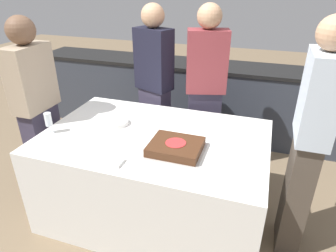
{
  "coord_description": "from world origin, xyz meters",
  "views": [
    {
      "loc": [
        0.76,
        -1.92,
        1.9
      ],
      "look_at": [
        0.11,
        0.0,
        0.87
      ],
      "focal_mm": 32.0,
      "sensor_mm": 36.0,
      "label": 1
    }
  ],
  "objects_px": {
    "plate_stack": "(117,122)",
    "person_seated_left": "(37,108)",
    "person_seated_right": "(308,144)",
    "wine_glass": "(48,120)",
    "cake": "(176,147)",
    "person_standing_back": "(154,86)",
    "person_cutting_cake": "(205,91)"
  },
  "relations": [
    {
      "from": "person_cutting_cake",
      "to": "person_seated_right",
      "type": "height_order",
      "value": "person_seated_right"
    },
    {
      "from": "wine_glass",
      "to": "person_cutting_cake",
      "type": "height_order",
      "value": "person_cutting_cake"
    },
    {
      "from": "person_seated_left",
      "to": "person_seated_right",
      "type": "relative_size",
      "value": 0.95
    },
    {
      "from": "person_seated_left",
      "to": "person_standing_back",
      "type": "xyz_separation_m",
      "value": [
        0.8,
        0.8,
        0.03
      ]
    },
    {
      "from": "wine_glass",
      "to": "person_standing_back",
      "type": "relative_size",
      "value": 0.1
    },
    {
      "from": "cake",
      "to": "person_seated_right",
      "type": "relative_size",
      "value": 0.24
    },
    {
      "from": "person_cutting_cake",
      "to": "person_seated_right",
      "type": "relative_size",
      "value": 0.99
    },
    {
      "from": "plate_stack",
      "to": "person_standing_back",
      "type": "xyz_separation_m",
      "value": [
        0.07,
        0.71,
        0.09
      ]
    },
    {
      "from": "cake",
      "to": "wine_glass",
      "type": "xyz_separation_m",
      "value": [
        -1.03,
        -0.05,
        0.08
      ]
    },
    {
      "from": "cake",
      "to": "person_seated_left",
      "type": "xyz_separation_m",
      "value": [
        -1.33,
        0.17,
        0.05
      ]
    },
    {
      "from": "cake",
      "to": "person_seated_left",
      "type": "height_order",
      "value": "person_seated_left"
    },
    {
      "from": "person_standing_back",
      "to": "cake",
      "type": "bearing_deg",
      "value": 139.4
    },
    {
      "from": "person_cutting_cake",
      "to": "person_seated_right",
      "type": "xyz_separation_m",
      "value": [
        0.87,
        -0.8,
        0.0
      ]
    },
    {
      "from": "person_standing_back",
      "to": "plate_stack",
      "type": "bearing_deg",
      "value": 105.02
    },
    {
      "from": "cake",
      "to": "person_standing_back",
      "type": "height_order",
      "value": "person_standing_back"
    },
    {
      "from": "person_cutting_cake",
      "to": "person_standing_back",
      "type": "xyz_separation_m",
      "value": [
        -0.53,
        -0.0,
        -0.01
      ]
    },
    {
      "from": "person_cutting_cake",
      "to": "plate_stack",
      "type": "bearing_deg",
      "value": 33.83
    },
    {
      "from": "plate_stack",
      "to": "wine_glass",
      "type": "height_order",
      "value": "wine_glass"
    },
    {
      "from": "cake",
      "to": "plate_stack",
      "type": "bearing_deg",
      "value": 157.12
    },
    {
      "from": "cake",
      "to": "wine_glass",
      "type": "distance_m",
      "value": 1.03
    },
    {
      "from": "plate_stack",
      "to": "person_cutting_cake",
      "type": "bearing_deg",
      "value": 49.9
    },
    {
      "from": "cake",
      "to": "person_cutting_cake",
      "type": "xyz_separation_m",
      "value": [
        0.0,
        0.97,
        0.09
      ]
    },
    {
      "from": "plate_stack",
      "to": "person_seated_left",
      "type": "xyz_separation_m",
      "value": [
        -0.73,
        -0.08,
        0.06
      ]
    },
    {
      "from": "plate_stack",
      "to": "person_seated_left",
      "type": "bearing_deg",
      "value": -173.47
    },
    {
      "from": "plate_stack",
      "to": "wine_glass",
      "type": "distance_m",
      "value": 0.54
    },
    {
      "from": "plate_stack",
      "to": "person_seated_left",
      "type": "distance_m",
      "value": 0.73
    },
    {
      "from": "plate_stack",
      "to": "person_cutting_cake",
      "type": "distance_m",
      "value": 0.94
    },
    {
      "from": "wine_glass",
      "to": "cake",
      "type": "bearing_deg",
      "value": 2.89
    },
    {
      "from": "cake",
      "to": "person_standing_back",
      "type": "xyz_separation_m",
      "value": [
        -0.53,
        0.97,
        0.08
      ]
    },
    {
      "from": "plate_stack",
      "to": "person_cutting_cake",
      "type": "relative_size",
      "value": 0.12
    },
    {
      "from": "wine_glass",
      "to": "person_standing_back",
      "type": "height_order",
      "value": "person_standing_back"
    },
    {
      "from": "cake",
      "to": "wine_glass",
      "type": "bearing_deg",
      "value": -177.11
    }
  ]
}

